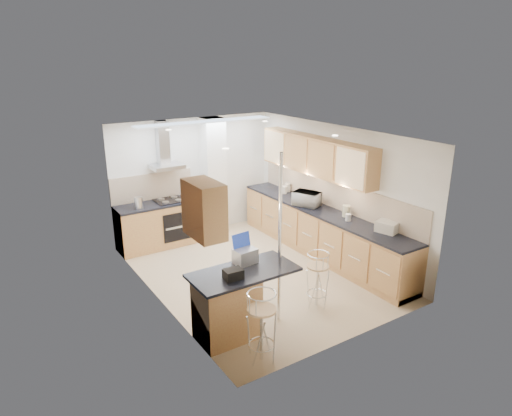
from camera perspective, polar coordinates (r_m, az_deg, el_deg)
ground at (r=8.26m, az=-0.08°, el=-8.09°), size 4.80×4.80×0.00m
room_shell at (r=8.17m, az=0.40°, el=3.19°), size 3.64×4.84×2.51m
right_counter at (r=8.91m, az=8.06°, el=-3.01°), size 0.63×4.40×0.92m
back_counter at (r=9.43m, az=-11.94°, el=-2.01°), size 1.70×0.63×0.92m
peninsula at (r=6.43m, az=-1.53°, el=-11.59°), size 1.47×0.72×0.94m
microwave at (r=8.91m, az=6.39°, el=1.15°), size 0.51×0.60×0.28m
laptop at (r=6.39m, az=-1.37°, el=-6.02°), size 0.33×0.26×0.21m
bag at (r=5.99m, az=-2.87°, el=-8.25°), size 0.26×0.19×0.13m
bar_stool_near at (r=5.90m, az=0.70°, el=-14.58°), size 0.40×0.40×0.96m
bar_stool_end at (r=7.14m, az=7.69°, el=-8.84°), size 0.44×0.44×0.88m
jar_a at (r=9.83m, az=3.98°, el=2.57°), size 0.14×0.14×0.18m
jar_b at (r=9.69m, az=3.59°, el=2.29°), size 0.14×0.14×0.16m
jar_c at (r=8.42m, az=11.21°, el=-0.36°), size 0.17×0.17×0.21m
jar_d at (r=8.23m, az=11.45°, el=-1.15°), size 0.11×0.11×0.13m
bread_bin at (r=7.86m, az=16.10°, el=-2.26°), size 0.35×0.40×0.18m
kettle at (r=8.97m, az=-14.46°, el=0.63°), size 0.16×0.16×0.23m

